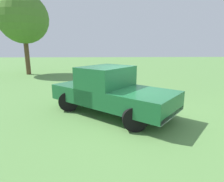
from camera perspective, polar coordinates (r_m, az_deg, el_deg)
name	(u,v)px	position (r m, az deg, el deg)	size (l,w,h in m)	color
ground_plane	(134,117)	(7.20, 6.51, -7.78)	(80.00, 80.00, 0.00)	#5B8C47
pickup_truck	(109,89)	(7.37, -0.77, 0.48)	(4.98, 4.64, 1.82)	black
tree_far_center	(23,19)	(19.59, -24.94, 19.01)	(4.35, 4.35, 7.14)	brown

